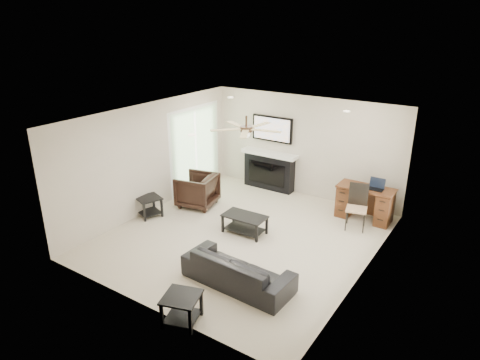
{
  "coord_description": "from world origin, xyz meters",
  "views": [
    {
      "loc": [
        4.28,
        -6.56,
        4.25
      ],
      "look_at": [
        -0.14,
        0.09,
        1.18
      ],
      "focal_mm": 32.0,
      "sensor_mm": 36.0,
      "label": 1
    }
  ],
  "objects_px": {
    "armchair": "(197,190)",
    "sofa": "(238,270)",
    "desk": "(365,203)",
    "fireplace_unit": "(269,154)",
    "coffee_table": "(245,224)"
  },
  "relations": [
    {
      "from": "armchair",
      "to": "desk",
      "type": "relative_size",
      "value": 0.7
    },
    {
      "from": "desk",
      "to": "armchair",
      "type": "bearing_deg",
      "value": -157.39
    },
    {
      "from": "armchair",
      "to": "coffee_table",
      "type": "height_order",
      "value": "armchair"
    },
    {
      "from": "armchair",
      "to": "desk",
      "type": "xyz_separation_m",
      "value": [
        3.55,
        1.48,
        -0.01
      ]
    },
    {
      "from": "armchair",
      "to": "coffee_table",
      "type": "xyz_separation_m",
      "value": [
        1.7,
        -0.55,
        -0.19
      ]
    },
    {
      "from": "sofa",
      "to": "desk",
      "type": "xyz_separation_m",
      "value": [
        0.95,
        3.63,
        0.1
      ]
    },
    {
      "from": "sofa",
      "to": "desk",
      "type": "height_order",
      "value": "desk"
    },
    {
      "from": "fireplace_unit",
      "to": "desk",
      "type": "xyz_separation_m",
      "value": [
        2.69,
        -0.41,
        -0.57
      ]
    },
    {
      "from": "fireplace_unit",
      "to": "armchair",
      "type": "bearing_deg",
      "value": -114.6
    },
    {
      "from": "armchair",
      "to": "sofa",
      "type": "bearing_deg",
      "value": 38.61
    },
    {
      "from": "sofa",
      "to": "armchair",
      "type": "relative_size",
      "value": 2.23
    },
    {
      "from": "coffee_table",
      "to": "desk",
      "type": "height_order",
      "value": "desk"
    },
    {
      "from": "sofa",
      "to": "fireplace_unit",
      "type": "distance_m",
      "value": 4.45
    },
    {
      "from": "sofa",
      "to": "armchair",
      "type": "bearing_deg",
      "value": -37.19
    },
    {
      "from": "coffee_table",
      "to": "fireplace_unit",
      "type": "xyz_separation_m",
      "value": [
        -0.83,
        2.44,
        0.75
      ]
    }
  ]
}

